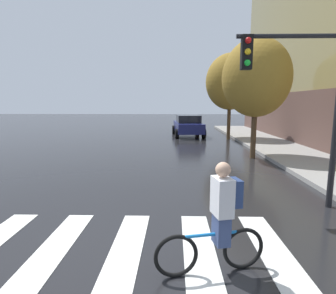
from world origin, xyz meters
TOP-DOWN VIEW (x-y plane):
  - ground_plane at (0.00, 0.00)m, footprint 120.00×120.00m
  - crosswalk_stripes at (-0.14, 0.00)m, footprint 6.88×3.41m
  - sedan_mid at (2.35, 17.09)m, footprint 2.47×4.81m
  - cyclist at (1.98, -0.32)m, footprint 1.68×0.46m
  - traffic_light_near at (4.27, 2.38)m, footprint 2.47×0.28m
  - street_tree_near at (4.93, 8.46)m, footprint 3.01×3.01m
  - street_tree_mid at (5.07, 15.05)m, footprint 3.28×3.28m

SIDE VIEW (x-z plane):
  - ground_plane at x=0.00m, z-range 0.00..0.00m
  - crosswalk_stripes at x=-0.14m, z-range 0.00..0.01m
  - sedan_mid at x=2.35m, z-range 0.03..1.64m
  - cyclist at x=1.98m, z-range 0.00..1.69m
  - traffic_light_near at x=4.27m, z-range 0.76..4.96m
  - street_tree_near at x=4.93m, z-range 0.94..6.29m
  - street_tree_mid at x=5.07m, z-range 1.02..6.85m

